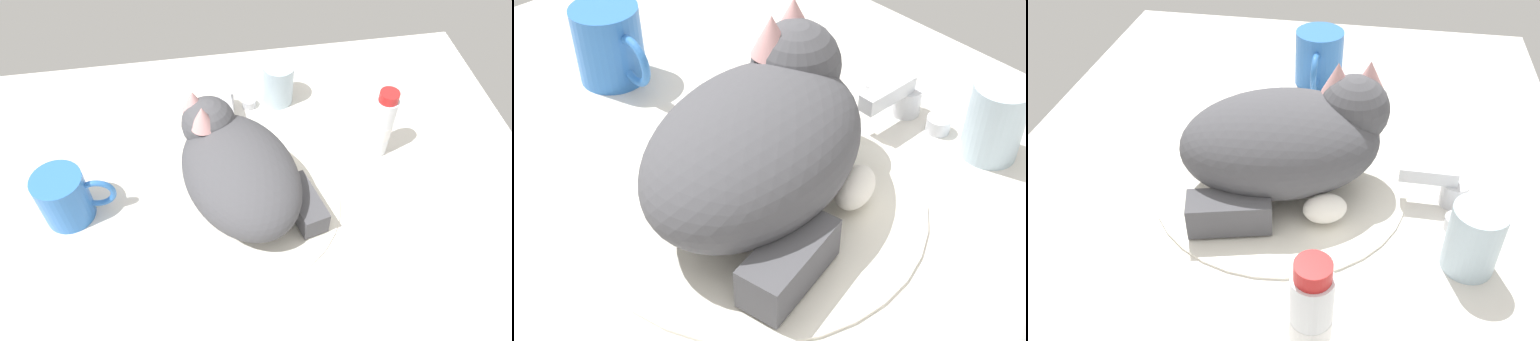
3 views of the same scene
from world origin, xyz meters
TOP-DOWN VIEW (x-y plane):
  - ground_plane at (0.00, 0.00)cm, footprint 110.00×82.50cm
  - sink_basin at (0.00, 0.00)cm, footprint 34.74×34.74cm
  - faucet at (0.00, 22.26)cm, footprint 12.55×9.31cm
  - cat at (-0.29, 1.26)cm, footprint 25.86×30.63cm
  - coffee_mug at (-29.06, 1.65)cm, footprint 12.75×8.35cm
  - rinse_cup at (11.00, 24.33)cm, footprint 6.21×6.21cm
  - toothpaste_bottle at (26.83, 7.63)cm, footprint 4.12×4.12cm

SIDE VIEW (x-z plane):
  - ground_plane at x=0.00cm, z-range -3.00..0.00cm
  - sink_basin at x=0.00cm, z-range 0.00..0.75cm
  - faucet at x=0.00cm, z-range -0.43..4.99cm
  - rinse_cup at x=11.00cm, z-range 0.00..8.82cm
  - coffee_mug at x=-29.06cm, z-range 0.00..9.65cm
  - toothpaste_bottle at x=26.83cm, z-range -0.48..14.08cm
  - cat at x=-0.29cm, z-range -0.45..15.55cm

